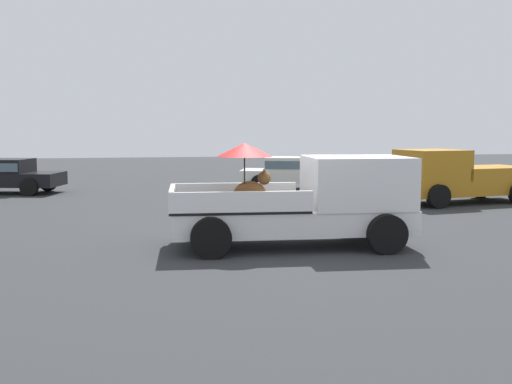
# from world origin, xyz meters

# --- Properties ---
(ground_plane) EXTENTS (80.00, 80.00, 0.00)m
(ground_plane) POSITION_xyz_m (0.00, 0.00, 0.00)
(ground_plane) COLOR #2D3033
(pickup_truck_main) EXTENTS (5.17, 2.54, 2.20)m
(pickup_truck_main) POSITION_xyz_m (0.45, -0.04, 0.96)
(pickup_truck_main) COLOR black
(pickup_truck_main) RESTS_ON ground
(pickup_truck_red) EXTENTS (5.02, 2.73, 1.80)m
(pickup_truck_red) POSITION_xyz_m (7.21, 6.02, 0.87)
(pickup_truck_red) COLOR black
(pickup_truck_red) RESTS_ON ground
(parked_sedan_near) EXTENTS (4.59, 2.73, 1.33)m
(parked_sedan_near) POSITION_xyz_m (-8.40, 12.06, 0.74)
(parked_sedan_near) COLOR black
(parked_sedan_near) RESTS_ON ground
(parked_sedan_far) EXTENTS (4.63, 2.95, 1.33)m
(parked_sedan_far) POSITION_xyz_m (2.95, 11.36, 0.74)
(parked_sedan_far) COLOR black
(parked_sedan_far) RESTS_ON ground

